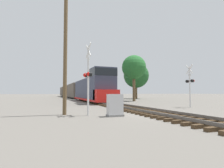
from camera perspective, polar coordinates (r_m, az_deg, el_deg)
The scene contains 9 objects.
ground_plane at distance 12.15m, azimuth 13.88°, elevation -9.61°, with size 400.00×400.00×0.00m, color #666059.
rail_track_bed at distance 12.14m, azimuth 13.87°, elevation -8.98°, with size 2.60×160.00×0.31m.
freight_train at distance 48.24m, azimuth -12.44°, elevation -2.20°, with size 2.96×59.27×4.65m.
crossing_signal_near at distance 11.28m, azimuth -7.88°, elevation 2.71°, with size 0.40×1.01×4.63m.
crossing_signal_far at distance 18.85m, azimuth 24.10°, elevation 0.39°, with size 0.37×1.01×4.23m.
relay_cabinet at distance 10.77m, azimuth 0.97°, elevation -7.00°, with size 1.02×0.56×1.36m.
utility_pole at distance 12.28m, azimuth -14.98°, elevation 11.71°, with size 1.80×0.25×8.69m.
tree_far_right at distance 31.11m, azimuth 7.16°, elevation 5.35°, with size 4.25×4.25×8.06m.
tree_mid_background at distance 42.90m, azimuth 7.89°, elevation 2.79°, with size 6.10×6.10×8.73m.
Camera 1 is at (-6.81, -9.97, 1.44)m, focal length 28.00 mm.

